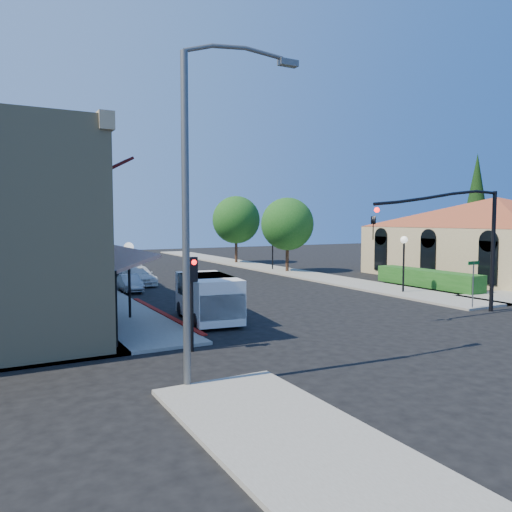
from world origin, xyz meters
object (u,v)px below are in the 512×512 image
signal_mast_arm (464,230)px  cobra_streetlight (198,195)px  street_name_sign (473,277)px  lamppost_left_near (129,261)px  secondary_signal (192,286)px  lamppost_left_far (78,246)px  street_tree_b (236,220)px  parked_car_d (119,270)px  parked_car_b (130,283)px  lamppost_right_far (273,240)px  white_van (208,295)px  parked_car_c (139,276)px  conifer_far (476,201)px  lamppost_right_near (404,250)px  street_tree_a (287,224)px  parked_car_a (216,308)px

signal_mast_arm → cobra_streetlight: (-15.01, -3.50, 1.18)m
street_name_sign → lamppost_left_near: lamppost_left_near is taller
secondary_signal → lamppost_left_far: lamppost_left_far is taller
street_tree_b → lamppost_left_near: street_tree_b is taller
parked_car_d → lamppost_left_near: bearing=-102.1°
cobra_streetlight → parked_car_b: (2.95, 18.96, -4.73)m
lamppost_right_far → secondary_signal: bearing=-126.1°
street_tree_b → white_van: (-14.24, -25.98, -3.35)m
signal_mast_arm → parked_car_c: 21.63m
lamppost_left_far → signal_mast_arm: bearing=-55.0°
lamppost_left_near → parked_car_c: 12.73m
conifer_far → street_tree_b: conifer_far is taller
secondary_signal → cobra_streetlight: cobra_streetlight is taller
cobra_streetlight → street_name_sign: (16.65, 4.20, -3.57)m
lamppost_right_far → parked_car_b: bearing=-154.4°
street_tree_b → cobra_streetlight: cobra_streetlight is taller
street_tree_b → lamppost_left_far: 20.06m
lamppost_left_near → lamppost_right_near: same height
street_tree_b → cobra_streetlight: 38.45m
street_tree_a → parked_car_d: street_tree_a is taller
lamppost_right_near → parked_car_c: size_ratio=0.81×
secondary_signal → white_van: bearing=61.0°
street_name_sign → parked_car_c: (-12.30, 17.80, -1.06)m
parked_car_a → parked_car_d: bearing=97.1°
cobra_streetlight → lamppost_right_near: cobra_streetlight is taller
cobra_streetlight → parked_car_d: 28.73m
street_tree_a → cobra_streetlight: cobra_streetlight is taller
lamppost_right_near → lamppost_right_far: bearing=90.0°
secondary_signal → white_van: (2.56, 4.62, -1.12)m
secondary_signal → white_van: size_ratio=0.68×
street_tree_b → white_van: street_tree_b is taller
lamppost_right_near → parked_car_a: lamppost_right_near is taller
secondary_signal → lamppost_right_near: (16.50, 6.59, 0.42)m
parked_car_a → lamppost_left_far: bearing=110.0°
conifer_far → parked_car_c: 33.35m
lamppost_right_near → cobra_streetlight: bearing=-150.5°
parked_car_d → signal_mast_arm: bearing=-67.0°
street_name_sign → parked_car_d: street_name_sign is taller
street_tree_a → lamppost_left_near: 22.30m
parked_car_c → street_tree_a: bearing=9.5°
secondary_signal → lamppost_left_near: size_ratio=0.93×
street_name_sign → parked_car_a: size_ratio=0.73×
lamppost_left_far → lamppost_left_near: bearing=-90.0°
street_tree_b → parked_car_c: (-13.60, -12.00, -3.90)m
signal_mast_arm → street_name_sign: bearing=23.2°
cobra_streetlight → street_name_sign: cobra_streetlight is taller
parked_car_b → white_van: bearing=-83.0°
secondary_signal → signal_mast_arm: bearing=0.4°
lamppost_right_far → white_van: lamppost_right_far is taller
signal_mast_arm → parked_car_b: (-12.06, 15.46, -3.54)m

